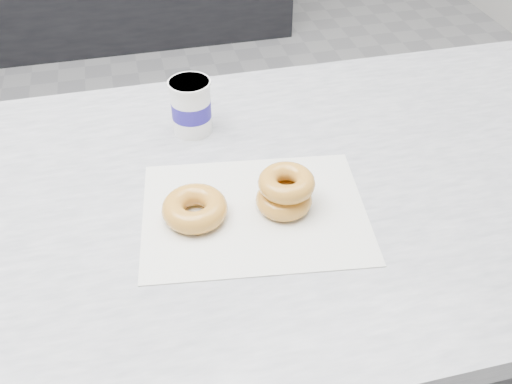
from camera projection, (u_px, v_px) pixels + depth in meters
The scene contains 5 objects.
ground at pixel (92, 303), 1.87m from camera, with size 5.00×5.00×0.00m, color #959598.
wax_paper at pixel (254, 212), 0.87m from camera, with size 0.34×0.26×0.00m, color silver.
donut_single at pixel (195, 208), 0.85m from camera, with size 0.10×0.10×0.03m, color #CF8839.
donut_stack at pixel (285, 191), 0.86m from camera, with size 0.10×0.10×0.06m.
coffee_cup at pixel (191, 106), 1.01m from camera, with size 0.09×0.09×0.10m.
Camera 1 is at (0.24, -1.28, 1.49)m, focal length 40.00 mm.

